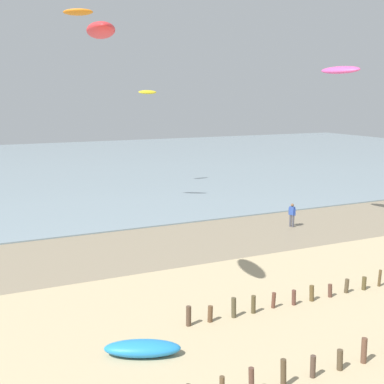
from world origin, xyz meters
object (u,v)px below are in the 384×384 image
kite_aloft_3 (78,12)px  kite_aloft_5 (340,70)px  kite_aloft_4 (101,30)px  person_far_down_beach (292,214)px  grounded_kite (142,348)px  kite_aloft_0 (147,92)px

kite_aloft_3 → kite_aloft_5: 19.59m
kite_aloft_4 → kite_aloft_5: (19.56, 8.88, -0.69)m
person_far_down_beach → kite_aloft_5: size_ratio=0.58×
grounded_kite → kite_aloft_3: bearing=-74.6°
kite_aloft_3 → kite_aloft_5: bearing=176.9°
grounded_kite → kite_aloft_0: (12.77, 32.82, 9.33)m
kite_aloft_0 → grounded_kite: bearing=65.6°
kite_aloft_3 → kite_aloft_5: kite_aloft_3 is taller
kite_aloft_5 → kite_aloft_3: bearing=-144.9°
person_far_down_beach → kite_aloft_0: bearing=99.8°
grounded_kite → kite_aloft_0: bearing=-86.5°
kite_aloft_0 → kite_aloft_5: kite_aloft_5 is taller
kite_aloft_0 → kite_aloft_4: (-12.95, -29.26, 2.11)m
grounded_kite → kite_aloft_0: kite_aloft_0 is taller
kite_aloft_0 → kite_aloft_5: 21.47m
grounded_kite → kite_aloft_5: (19.39, 12.44, 10.75)m
grounded_kite → kite_aloft_5: size_ratio=0.94×
grounded_kite → kite_aloft_4: 11.98m
grounded_kite → kite_aloft_4: size_ratio=0.84×
person_far_down_beach → grounded_kite: (-16.17, -13.05, -0.64)m
grounded_kite → kite_aloft_3: (3.86, 23.56, 15.10)m
person_far_down_beach → kite_aloft_3: 21.71m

